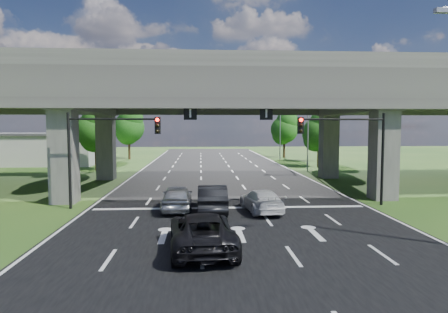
{
  "coord_description": "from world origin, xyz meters",
  "views": [
    {
      "loc": [
        -1.85,
        -21.23,
        5.13
      ],
      "look_at": [
        -0.19,
        6.86,
        3.02
      ],
      "focal_mm": 32.0,
      "sensor_mm": 36.0,
      "label": 1
    }
  ],
  "objects": [
    {
      "name": "tree_right_near",
      "position": [
        13.05,
        28.0,
        4.5
      ],
      "size": [
        4.2,
        4.2,
        7.28
      ],
      "color": "black",
      "rests_on": "ground"
    },
    {
      "name": "road",
      "position": [
        0.0,
        10.0,
        0.01
      ],
      "size": [
        18.0,
        120.0,
        0.03
      ],
      "primitive_type": "cube",
      "color": "black",
      "rests_on": "ground"
    },
    {
      "name": "tree_left_mid",
      "position": [
        -16.95,
        34.0,
        4.17
      ],
      "size": [
        3.91,
        3.9,
        6.76
      ],
      "color": "black",
      "rests_on": "ground"
    },
    {
      "name": "tree_left_far",
      "position": [
        -12.95,
        42.0,
        5.14
      ],
      "size": [
        4.8,
        4.8,
        8.32
      ],
      "color": "black",
      "rests_on": "ground"
    },
    {
      "name": "overpass",
      "position": [
        0.0,
        12.0,
        7.92
      ],
      "size": [
        80.0,
        15.0,
        10.0
      ],
      "color": "#3B3836",
      "rests_on": "ground"
    },
    {
      "name": "streetlight_beyond",
      "position": [
        10.1,
        40.0,
        5.85
      ],
      "size": [
        3.38,
        0.25,
        10.0
      ],
      "color": "gray",
      "rests_on": "ground"
    },
    {
      "name": "car_white",
      "position": [
        1.8,
        2.29,
        0.69
      ],
      "size": [
        2.41,
        4.75,
        1.32
      ],
      "primitive_type": "imported",
      "rotation": [
        0.0,
        0.0,
        3.27
      ],
      "color": "silver",
      "rests_on": "road"
    },
    {
      "name": "streetlight_far",
      "position": [
        10.1,
        24.0,
        5.85
      ],
      "size": [
        3.38,
        0.25,
        10.0
      ],
      "color": "gray",
      "rests_on": "ground"
    },
    {
      "name": "signal_left",
      "position": [
        -7.82,
        3.94,
        4.19
      ],
      "size": [
        5.76,
        0.54,
        6.0
      ],
      "color": "black",
      "rests_on": "ground"
    },
    {
      "name": "warehouse",
      "position": [
        -26.0,
        35.0,
        2.0
      ],
      "size": [
        20.0,
        10.0,
        4.0
      ],
      "primitive_type": "cube",
      "color": "#9E9E99",
      "rests_on": "ground"
    },
    {
      "name": "car_dark",
      "position": [
        -1.16,
        2.47,
        0.84
      ],
      "size": [
        1.72,
        4.9,
        1.61
      ],
      "primitive_type": "imported",
      "rotation": [
        0.0,
        0.0,
        3.14
      ],
      "color": "black",
      "rests_on": "road"
    },
    {
      "name": "signal_right",
      "position": [
        7.82,
        3.94,
        4.19
      ],
      "size": [
        5.76,
        0.54,
        6.0
      ],
      "color": "black",
      "rests_on": "ground"
    },
    {
      "name": "car_trailing",
      "position": [
        -1.8,
        -5.0,
        0.8
      ],
      "size": [
        2.96,
        5.73,
        1.55
      ],
      "primitive_type": "imported",
      "rotation": [
        0.0,
        0.0,
        3.21
      ],
      "color": "black",
      "rests_on": "road"
    },
    {
      "name": "tree_right_mid",
      "position": [
        16.05,
        36.0,
        4.17
      ],
      "size": [
        3.91,
        3.9,
        6.76
      ],
      "color": "black",
      "rests_on": "ground"
    },
    {
      "name": "car_silver",
      "position": [
        -3.3,
        3.0,
        0.81
      ],
      "size": [
        1.94,
        4.61,
        1.56
      ],
      "primitive_type": "imported",
      "rotation": [
        0.0,
        0.0,
        3.16
      ],
      "color": "#A9ADB1",
      "rests_on": "road"
    },
    {
      "name": "tree_right_far",
      "position": [
        12.05,
        44.0,
        4.82
      ],
      "size": [
        4.5,
        4.5,
        7.8
      ],
      "color": "black",
      "rests_on": "ground"
    },
    {
      "name": "ground",
      "position": [
        0.0,
        0.0,
        0.0
      ],
      "size": [
        160.0,
        160.0,
        0.0
      ],
      "primitive_type": "plane",
      "color": "#254B18",
      "rests_on": "ground"
    },
    {
      "name": "tree_left_near",
      "position": [
        -13.95,
        26.0,
        4.82
      ],
      "size": [
        4.5,
        4.5,
        7.8
      ],
      "color": "black",
      "rests_on": "ground"
    }
  ]
}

